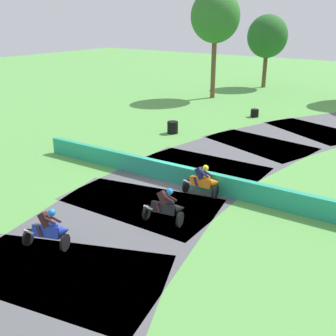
# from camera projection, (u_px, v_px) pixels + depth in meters

# --- Properties ---
(ground_plane) EXTENTS (120.00, 120.00, 0.00)m
(ground_plane) POSITION_uv_depth(u_px,v_px,m) (174.00, 182.00, 19.42)
(ground_plane) COLOR #569947
(track_asphalt) EXTENTS (13.50, 41.90, 0.01)m
(track_asphalt) POSITION_uv_depth(u_px,v_px,m) (210.00, 191.00, 18.42)
(track_asphalt) COLOR #515156
(track_asphalt) RESTS_ON ground
(safety_barrier) EXTENTS (27.48, 1.08, 0.90)m
(safety_barrier) POSITION_uv_depth(u_px,v_px,m) (293.00, 202.00, 16.34)
(safety_barrier) COLOR #239375
(safety_barrier) RESTS_ON ground
(motorcycle_lead_orange) EXTENTS (1.68, 0.86, 1.43)m
(motorcycle_lead_orange) POSITION_uv_depth(u_px,v_px,m) (203.00, 181.00, 17.84)
(motorcycle_lead_orange) COLOR black
(motorcycle_lead_orange) RESTS_ON ground
(motorcycle_chase_black) EXTENTS (1.67, 1.03, 1.42)m
(motorcycle_chase_black) POSITION_uv_depth(u_px,v_px,m) (166.00, 207.00, 15.51)
(motorcycle_chase_black) COLOR black
(motorcycle_chase_black) RESTS_ON ground
(motorcycle_trailing_blue) EXTENTS (1.67, 1.23, 1.42)m
(motorcycle_trailing_blue) POSITION_uv_depth(u_px,v_px,m) (49.00, 230.00, 13.86)
(motorcycle_trailing_blue) COLOR black
(motorcycle_trailing_blue) RESTS_ON ground
(tire_stack_near) EXTENTS (0.62, 0.62, 0.60)m
(tire_stack_near) POSITION_uv_depth(u_px,v_px,m) (255.00, 113.00, 31.68)
(tire_stack_near) COLOR black
(tire_stack_near) RESTS_ON ground
(tire_stack_mid_a) EXTENTS (0.72, 0.72, 0.80)m
(tire_stack_mid_a) POSITION_uv_depth(u_px,v_px,m) (173.00, 127.00, 27.28)
(tire_stack_mid_a) COLOR black
(tire_stack_mid_a) RESTS_ON ground
(tire_stack_mid_b) EXTENTS (0.69, 0.69, 0.60)m
(tire_stack_mid_b) POSITION_uv_depth(u_px,v_px,m) (92.00, 155.00, 22.26)
(tire_stack_mid_b) COLOR black
(tire_stack_mid_b) RESTS_ON ground
(tree_behind_barrier) EXTENTS (4.19, 4.19, 7.51)m
(tree_behind_barrier) POSITION_uv_depth(u_px,v_px,m) (267.00, 37.00, 42.88)
(tree_behind_barrier) COLOR brown
(tree_behind_barrier) RESTS_ON ground
(tree_distant) EXTENTS (4.43, 4.43, 9.63)m
(tree_distant) POSITION_uv_depth(u_px,v_px,m) (215.00, 17.00, 36.58)
(tree_distant) COLOR brown
(tree_distant) RESTS_ON ground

